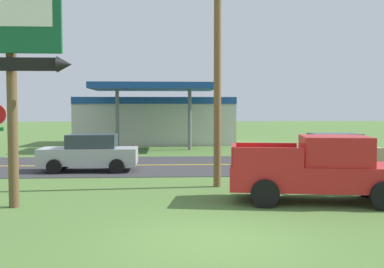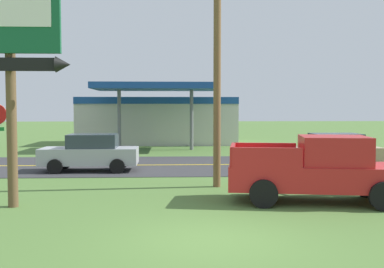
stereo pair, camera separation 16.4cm
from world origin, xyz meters
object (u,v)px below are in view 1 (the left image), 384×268
at_px(pickup_red_parked_on_lawn, 321,170).
at_px(car_silver_mid_lane, 90,153).
at_px(gas_station, 156,119).
at_px(motel_sign, 12,42).
at_px(utility_pole, 218,40).
at_px(car_tan_near_lane, 332,151).

height_order(pickup_red_parked_on_lawn, car_silver_mid_lane, pickup_red_parked_on_lawn).
distance_m(gas_station, car_silver_mid_lane, 16.40).
xyz_separation_m(gas_station, pickup_red_parked_on_lawn, (5.38, -23.36, -0.98)).
bearing_deg(motel_sign, utility_pole, 28.44).
bearing_deg(car_silver_mid_lane, motel_sign, -96.42).
height_order(utility_pole, gas_station, utility_pole).
distance_m(utility_pole, gas_station, 20.89).
relative_size(gas_station, pickup_red_parked_on_lawn, 2.20).
xyz_separation_m(motel_sign, pickup_red_parked_on_lawn, (8.77, 0.37, -3.63)).
height_order(motel_sign, pickup_red_parked_on_lawn, motel_sign).
bearing_deg(pickup_red_parked_on_lawn, car_tan_near_lane, 67.92).
height_order(gas_station, pickup_red_parked_on_lawn, gas_station).
height_order(utility_pole, pickup_red_parked_on_lawn, utility_pole).
height_order(motel_sign, car_silver_mid_lane, motel_sign).
bearing_deg(utility_pole, gas_station, 97.29).
height_order(car_tan_near_lane, car_silver_mid_lane, same).
bearing_deg(car_tan_near_lane, pickup_red_parked_on_lawn, -112.08).
xyz_separation_m(pickup_red_parked_on_lawn, car_tan_near_lane, (2.92, 7.20, -0.13)).
relative_size(motel_sign, gas_station, 0.55).
distance_m(pickup_red_parked_on_lawn, car_silver_mid_lane, 10.70).
distance_m(utility_pole, car_silver_mid_lane, 7.99).
relative_size(utility_pole, pickup_red_parked_on_lawn, 1.76).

